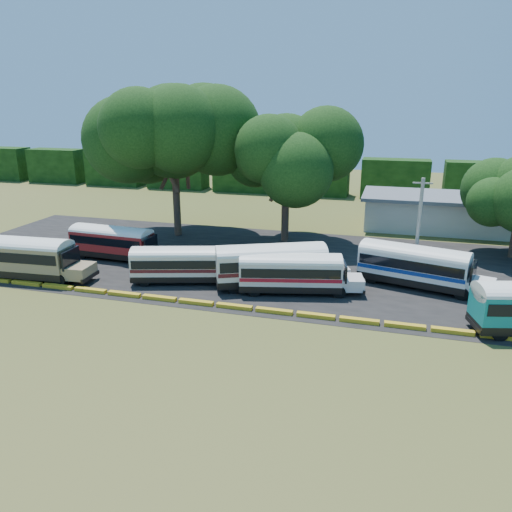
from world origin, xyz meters
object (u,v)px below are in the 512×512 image
(bus_beige, at_px, (23,255))
(bus_white_red, at_px, (293,271))
(tree_west, at_px, (173,132))
(bus_cream_west, at_px, (181,263))
(bus_red, at_px, (114,240))

(bus_beige, distance_m, bus_white_red, 22.86)
(tree_west, bearing_deg, bus_cream_west, -64.81)
(bus_beige, bearing_deg, bus_red, 53.28)
(bus_red, height_order, bus_white_red, bus_red)
(bus_cream_west, bearing_deg, tree_west, 98.92)
(bus_beige, relative_size, tree_west, 0.68)
(bus_beige, bearing_deg, bus_cream_west, 7.92)
(bus_white_red, bearing_deg, bus_beige, 174.35)
(bus_beige, relative_size, bus_cream_west, 1.16)
(bus_red, distance_m, bus_cream_west, 9.70)
(bus_beige, distance_m, bus_red, 8.25)
(bus_red, relative_size, tree_west, 0.61)
(bus_beige, distance_m, bus_cream_west, 13.51)
(bus_white_red, relative_size, tree_west, 0.61)
(bus_cream_west, xyz_separation_m, tree_west, (-6.60, 14.03, 9.56))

